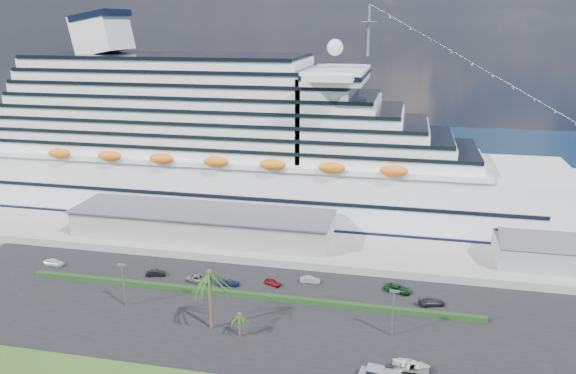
% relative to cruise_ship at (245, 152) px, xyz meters
% --- Properties ---
extents(ground, '(420.00, 420.00, 0.00)m').
position_rel_cruise_ship_xyz_m(ground, '(21.53, -64.00, -16.69)').
color(ground, '#324617').
rests_on(ground, ground).
extents(asphalt_lot, '(140.00, 38.00, 0.12)m').
position_rel_cruise_ship_xyz_m(asphalt_lot, '(21.53, -53.00, -16.63)').
color(asphalt_lot, black).
rests_on(asphalt_lot, ground).
extents(wharf, '(240.00, 20.00, 1.80)m').
position_rel_cruise_ship_xyz_m(wharf, '(21.53, -24.00, -15.79)').
color(wharf, gray).
rests_on(wharf, ground).
extents(water, '(420.00, 160.00, 0.02)m').
position_rel_cruise_ship_xyz_m(water, '(21.53, 66.00, -16.68)').
color(water, black).
rests_on(water, ground).
extents(cruise_ship, '(191.00, 38.00, 54.00)m').
position_rel_cruise_ship_xyz_m(cruise_ship, '(0.00, 0.00, 0.00)').
color(cruise_ship, silver).
rests_on(cruise_ship, ground).
extents(terminal_building, '(61.00, 15.00, 6.30)m').
position_rel_cruise_ship_xyz_m(terminal_building, '(-3.47, -24.00, -11.68)').
color(terminal_building, gray).
rests_on(terminal_building, wharf).
extents(port_shed, '(24.00, 12.31, 7.37)m').
position_rel_cruise_ship_xyz_m(port_shed, '(73.53, -24.00, -12.30)').
color(port_shed, gray).
rests_on(port_shed, wharf).
extents(hedge, '(88.00, 1.10, 0.90)m').
position_rel_cruise_ship_xyz_m(hedge, '(13.53, -48.00, -16.12)').
color(hedge, black).
rests_on(hedge, asphalt_lot).
extents(lamp_post_left, '(1.60, 0.35, 8.27)m').
position_rel_cruise_ship_xyz_m(lamp_post_left, '(-6.47, -56.00, -11.35)').
color(lamp_post_left, gray).
rests_on(lamp_post_left, asphalt_lot).
extents(lamp_post_right, '(1.60, 0.35, 8.27)m').
position_rel_cruise_ship_xyz_m(lamp_post_right, '(41.53, -56.00, -11.35)').
color(lamp_post_right, gray).
rests_on(lamp_post_right, asphalt_lot).
extents(palm_tall, '(8.82, 8.82, 11.13)m').
position_rel_cruise_ship_xyz_m(palm_tall, '(11.53, -60.00, -7.49)').
color(palm_tall, '#47301E').
rests_on(palm_tall, ground).
extents(palm_short, '(3.53, 3.53, 4.56)m').
position_rel_cruise_ship_xyz_m(palm_short, '(17.03, -61.50, -13.03)').
color(palm_short, '#47301E').
rests_on(palm_short, ground).
extents(parked_car_0, '(4.50, 2.07, 1.49)m').
position_rel_cruise_ship_xyz_m(parked_car_0, '(-29.82, -43.04, -15.83)').
color(parked_car_0, silver).
rests_on(parked_car_0, asphalt_lot).
extents(parked_car_1, '(4.19, 2.48, 1.30)m').
position_rel_cruise_ship_xyz_m(parked_car_1, '(-6.38, -43.16, -15.92)').
color(parked_car_1, black).
rests_on(parked_car_1, asphalt_lot).
extents(parked_car_2, '(5.14, 2.78, 1.37)m').
position_rel_cruise_ship_xyz_m(parked_car_2, '(3.12, -43.92, -15.89)').
color(parked_car_2, gray).
rests_on(parked_car_2, asphalt_lot).
extents(parked_car_3, '(4.50, 2.12, 1.27)m').
position_rel_cruise_ship_xyz_m(parked_car_3, '(9.37, -44.13, -15.94)').
color(parked_car_3, navy).
rests_on(parked_car_3, asphalt_lot).
extents(parked_car_4, '(3.89, 2.82, 1.23)m').
position_rel_cruise_ship_xyz_m(parked_car_4, '(17.93, -42.20, -15.96)').
color(parked_car_4, maroon).
rests_on(parked_car_4, asphalt_lot).
extents(parked_car_5, '(4.01, 1.61, 1.30)m').
position_rel_cruise_ship_xyz_m(parked_car_5, '(24.87, -39.56, -15.93)').
color(parked_car_5, '#95979C').
rests_on(parked_car_5, asphalt_lot).
extents(parked_car_6, '(5.59, 3.74, 1.42)m').
position_rel_cruise_ship_xyz_m(parked_car_6, '(42.05, -39.95, -15.86)').
color(parked_car_6, '#0D3716').
rests_on(parked_car_6, asphalt_lot).
extents(parked_car_7, '(5.17, 3.39, 1.39)m').
position_rel_cruise_ship_xyz_m(parked_car_7, '(48.23, -43.99, -15.88)').
color(parked_car_7, black).
rests_on(parked_car_7, asphalt_lot).
extents(pickup_truck, '(6.17, 3.02, 2.08)m').
position_rel_cruise_ship_xyz_m(pickup_truck, '(40.19, -68.78, -15.43)').
color(pickup_truck, black).
rests_on(pickup_truck, asphalt_lot).
extents(boat_trailer, '(6.44, 4.19, 1.85)m').
position_rel_cruise_ship_xyz_m(boat_trailer, '(44.68, -65.68, -15.35)').
color(boat_trailer, gray).
rests_on(boat_trailer, asphalt_lot).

